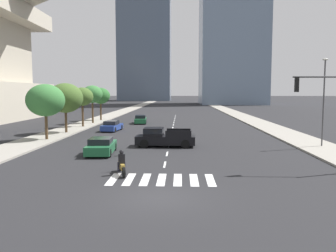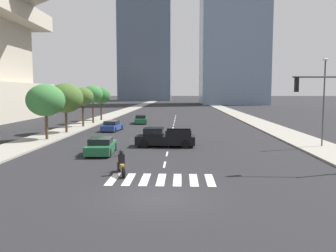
% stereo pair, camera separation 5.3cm
% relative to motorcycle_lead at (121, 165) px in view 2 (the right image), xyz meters
% --- Properties ---
extents(ground_plane, '(800.00, 800.00, 0.00)m').
position_rel_motorcycle_lead_xyz_m(ground_plane, '(2.42, -4.36, -0.58)').
color(ground_plane, '#232326').
extents(sidewalk_east, '(4.00, 260.00, 0.15)m').
position_rel_motorcycle_lead_xyz_m(sidewalk_east, '(15.48, 25.64, -0.51)').
color(sidewalk_east, gray).
rests_on(sidewalk_east, ground).
extents(sidewalk_west, '(4.00, 260.00, 0.15)m').
position_rel_motorcycle_lead_xyz_m(sidewalk_west, '(-10.65, 25.64, -0.51)').
color(sidewalk_west, gray).
rests_on(sidewalk_west, ground).
extents(crosswalk_near, '(5.85, 2.73, 0.01)m').
position_rel_motorcycle_lead_xyz_m(crosswalk_near, '(2.42, -1.12, -0.58)').
color(crosswalk_near, silver).
rests_on(crosswalk_near, ground).
extents(lane_divider_center, '(0.14, 50.00, 0.01)m').
position_rel_motorcycle_lead_xyz_m(lane_divider_center, '(2.42, 26.88, -0.58)').
color(lane_divider_center, silver).
rests_on(lane_divider_center, ground).
extents(motorcycle_lead, '(1.00, 2.17, 1.49)m').
position_rel_motorcycle_lead_xyz_m(motorcycle_lead, '(0.00, 0.00, 0.00)').
color(motorcycle_lead, black).
rests_on(motorcycle_lead, ground).
extents(pickup_truck, '(5.28, 2.17, 1.67)m').
position_rel_motorcycle_lead_xyz_m(pickup_truck, '(1.87, 10.55, 0.23)').
color(pickup_truck, black).
rests_on(pickup_truck, ground).
extents(sedan_blue_0, '(2.14, 4.42, 1.28)m').
position_rel_motorcycle_lead_xyz_m(sedan_blue_0, '(-5.05, 22.57, 0.01)').
color(sedan_blue_0, navy).
rests_on(sedan_blue_0, ground).
extents(sedan_green_1, '(2.06, 4.50, 1.29)m').
position_rel_motorcycle_lead_xyz_m(sedan_green_1, '(-2.67, 32.81, 0.02)').
color(sedan_green_1, '#1E6038').
rests_on(sedan_green_1, ground).
extents(sedan_green_2, '(2.16, 4.61, 1.28)m').
position_rel_motorcycle_lead_xyz_m(sedan_green_2, '(-2.75, 6.75, 0.02)').
color(sedan_green_2, '#1E6038').
rests_on(sedan_green_2, ground).
extents(street_lamp_east, '(0.50, 0.24, 7.55)m').
position_rel_motorcycle_lead_xyz_m(street_lamp_east, '(15.78, 10.44, 3.94)').
color(street_lamp_east, '#3F3F42').
rests_on(street_lamp_east, sidewalk_east).
extents(street_tree_nearest, '(3.74, 3.74, 5.46)m').
position_rel_motorcycle_lead_xyz_m(street_tree_nearest, '(-9.85, 13.81, 3.43)').
color(street_tree_nearest, '#4C3823').
rests_on(street_tree_nearest, sidewalk_west).
extents(street_tree_second, '(4.02, 4.02, 5.69)m').
position_rel_motorcycle_lead_xyz_m(street_tree_second, '(-9.85, 19.74, 3.55)').
color(street_tree_second, '#4C3823').
rests_on(street_tree_second, sidewalk_west).
extents(street_tree_third, '(2.94, 2.94, 5.30)m').
position_rel_motorcycle_lead_xyz_m(street_tree_third, '(-9.85, 26.67, 3.59)').
color(street_tree_third, '#4C3823').
rests_on(street_tree_third, sidewalk_west).
extents(street_tree_fourth, '(3.09, 3.09, 5.65)m').
position_rel_motorcycle_lead_xyz_m(street_tree_fourth, '(-9.85, 32.04, 3.88)').
color(street_tree_fourth, '#4C3823').
rests_on(street_tree_fourth, sidewalk_west).
extents(street_tree_fifth, '(3.15, 3.15, 5.37)m').
position_rel_motorcycle_lead_xyz_m(street_tree_fifth, '(-9.85, 37.41, 3.58)').
color(street_tree_fifth, '#4C3823').
rests_on(street_tree_fifth, sidewalk_west).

